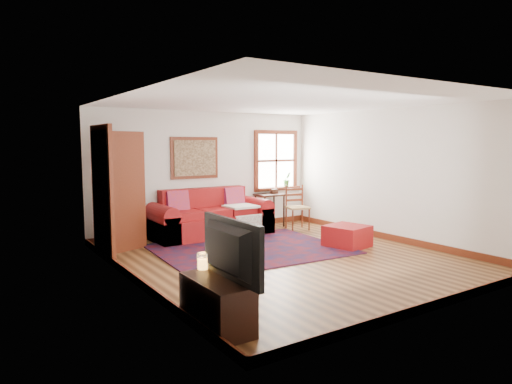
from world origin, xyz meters
TOP-DOWN VIEW (x-y plane):
  - ground at (0.00, 0.00)m, footprint 5.50×5.50m
  - room_envelope at (0.00, 0.02)m, footprint 5.04×5.54m
  - window at (1.78, 2.70)m, footprint 1.18×0.20m
  - doorway at (-2.21, 1.78)m, footprint 0.89×1.08m
  - framed_artwork at (-0.30, 2.71)m, footprint 1.05×0.07m
  - persian_rug at (-0.17, 0.84)m, footprint 3.27×2.69m
  - red_leather_sofa at (-0.18, 2.29)m, footprint 2.40×0.99m
  - red_ottoman at (1.41, 0.07)m, footprint 0.79×0.79m
  - side_table at (1.39, 2.46)m, footprint 0.61×0.46m
  - ladder_back_chair at (1.71, 1.91)m, footprint 0.53×0.52m
  - media_cabinet at (-2.28, -1.84)m, footprint 0.41×0.91m
  - television at (-2.26, -1.92)m, footprint 0.14×1.07m
  - candle_hurricane at (-2.23, -1.44)m, footprint 0.12×0.12m

SIDE VIEW (x-z plane):
  - ground at x=0.00m, z-range 0.00..0.00m
  - persian_rug at x=-0.17m, z-range 0.00..0.02m
  - red_ottoman at x=1.41m, z-range 0.00..0.38m
  - media_cabinet at x=-2.28m, z-range 0.00..0.50m
  - red_leather_sofa at x=-0.18m, z-range -0.16..0.78m
  - ladder_back_chair at x=1.71m, z-range 0.04..0.98m
  - candle_hurricane at x=-2.23m, z-range 0.49..0.67m
  - side_table at x=1.39m, z-range 0.24..0.97m
  - television at x=-2.26m, z-range 0.50..1.12m
  - doorway at x=-2.21m, z-range 0.00..2.14m
  - window at x=1.78m, z-range 0.62..2.00m
  - framed_artwork at x=-0.30m, z-range 1.13..1.98m
  - room_envelope at x=0.00m, z-range 0.39..2.91m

